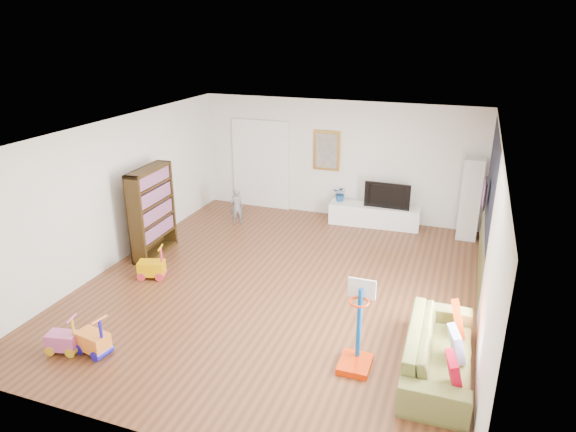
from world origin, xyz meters
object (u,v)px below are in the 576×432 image
(media_console, at_px, (374,215))
(bookshelf, at_px, (152,212))
(basketball_hoop, at_px, (357,327))
(sofa, at_px, (439,351))

(media_console, relative_size, bookshelf, 1.14)
(bookshelf, xyz_separation_m, basketball_hoop, (4.53, -2.20, -0.26))
(media_console, distance_m, bookshelf, 4.86)
(media_console, relative_size, basketball_hoop, 1.63)
(media_console, height_order, basketball_hoop, basketball_hoop)
(sofa, bearing_deg, bookshelf, 69.98)
(media_console, height_order, bookshelf, bookshelf)
(bookshelf, bearing_deg, sofa, -21.63)
(media_console, bearing_deg, basketball_hoop, -85.11)
(bookshelf, bearing_deg, basketball_hoop, -28.57)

